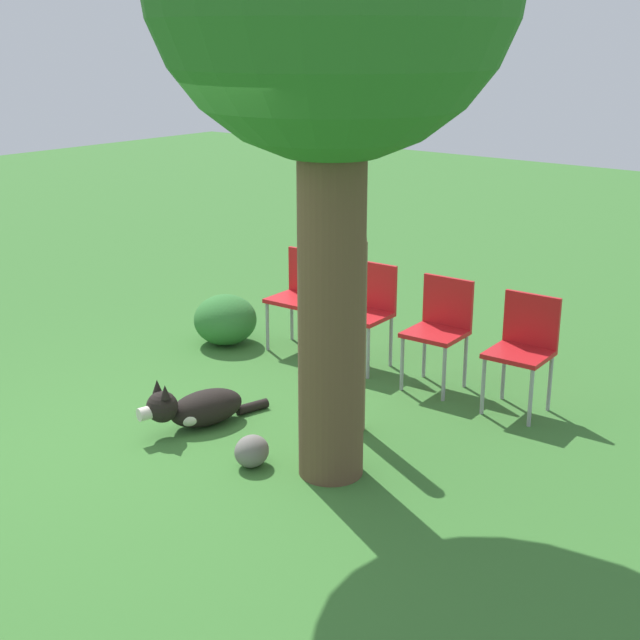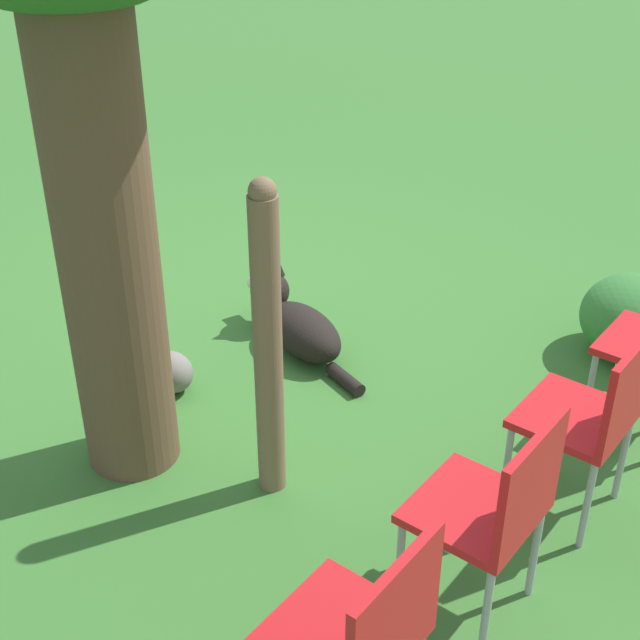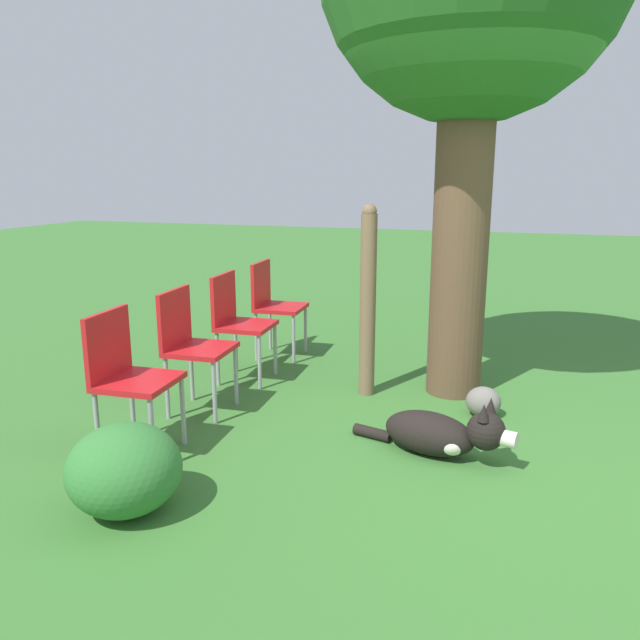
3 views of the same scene
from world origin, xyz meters
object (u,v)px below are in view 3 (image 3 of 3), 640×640
at_px(fence_post, 368,301).
at_px(red_chair_0, 127,371).
at_px(dog, 442,433).
at_px(red_chair_1, 190,340).
at_px(red_chair_3, 273,301).
at_px(red_chair_2, 237,318).

relative_size(fence_post, red_chair_0, 1.65).
relative_size(dog, red_chair_1, 1.17).
distance_m(fence_post, red_chair_3, 1.34).
height_order(red_chair_2, red_chair_3, same).
bearing_deg(red_chair_0, fence_post, 49.58).
distance_m(dog, fence_post, 1.31).
bearing_deg(fence_post, red_chair_2, 179.46).
xyz_separation_m(red_chair_0, red_chair_3, (0.05, 2.23, 0.00)).
distance_m(dog, red_chair_0, 1.95).
bearing_deg(red_chair_0, dog, 13.46).
distance_m(red_chair_1, red_chair_3, 1.48).
height_order(red_chair_0, red_chair_1, same).
xyz_separation_m(red_chair_0, red_chair_1, (0.02, 0.74, 0.00)).
xyz_separation_m(dog, fence_post, (-0.70, 0.94, 0.59)).
height_order(red_chair_1, red_chair_2, same).
height_order(fence_post, red_chair_3, fence_post).
xyz_separation_m(fence_post, red_chair_2, (-1.10, 0.01, -0.21)).
bearing_deg(red_chair_3, fence_post, -37.52).
relative_size(dog, red_chair_0, 1.17).
distance_m(dog, red_chair_2, 2.07).
bearing_deg(red_chair_0, red_chair_1, 85.95).
bearing_deg(fence_post, red_chair_0, -127.59).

